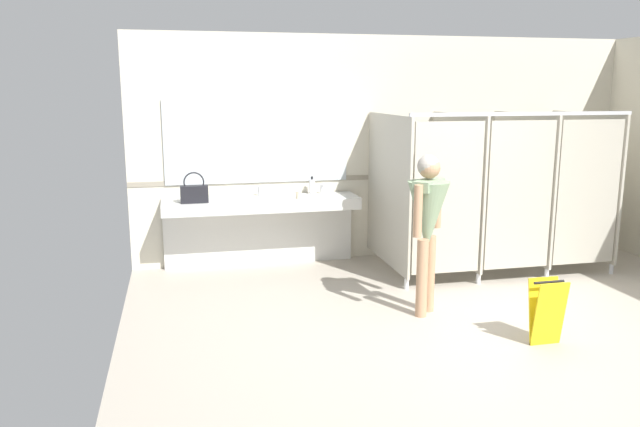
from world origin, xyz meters
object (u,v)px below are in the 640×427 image
object	(u,v)px
soap_dispenser	(312,186)
paper_cup	(299,195)
person_standing	(428,216)
wet_floor_sign	(547,311)
handbag	(194,193)

from	to	relation	value
soap_dispenser	paper_cup	bearing A→B (deg)	-127.57
person_standing	paper_cup	distance (m)	1.99
paper_cup	soap_dispenser	bearing A→B (deg)	52.43
soap_dispenser	wet_floor_sign	size ratio (longest dim) A/B	0.38
handbag	paper_cup	xyz separation A→B (m)	(1.22, 0.00, -0.07)
paper_cup	wet_floor_sign	bearing A→B (deg)	-58.78
person_standing	soap_dispenser	size ratio (longest dim) A/B	7.10
soap_dispenser	paper_cup	world-z (taller)	soap_dispenser
paper_cup	wet_floor_sign	xyz separation A→B (m)	(1.64, -2.70, -0.62)
paper_cup	wet_floor_sign	world-z (taller)	paper_cup
soap_dispenser	paper_cup	xyz separation A→B (m)	(-0.23, -0.29, -0.05)
handbag	soap_dispenser	bearing A→B (deg)	11.60
person_standing	wet_floor_sign	size ratio (longest dim) A/B	2.72
person_standing	handbag	distance (m)	2.77
person_standing	wet_floor_sign	world-z (taller)	person_standing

